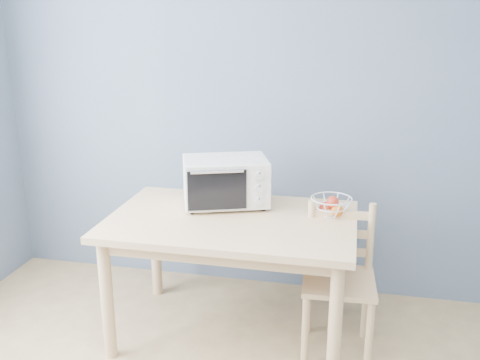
% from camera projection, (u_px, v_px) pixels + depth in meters
% --- Properties ---
extents(room, '(4.01, 4.51, 2.61)m').
position_uv_depth(room, '(167.00, 234.00, 1.39)').
color(room, tan).
rests_on(room, ground).
extents(dining_table, '(1.40, 0.90, 0.75)m').
position_uv_depth(dining_table, '(232.00, 234.00, 3.07)').
color(dining_table, tan).
rests_on(dining_table, ground).
extents(toaster_oven, '(0.58, 0.50, 0.29)m').
position_uv_depth(toaster_oven, '(222.00, 181.00, 3.20)').
color(toaster_oven, white).
rests_on(toaster_oven, dining_table).
extents(fruit_basket, '(0.30, 0.30, 0.12)m').
position_uv_depth(fruit_basket, '(332.00, 206.00, 3.06)').
color(fruit_basket, silver).
rests_on(fruit_basket, dining_table).
extents(dining_chair, '(0.42, 0.42, 0.85)m').
position_uv_depth(dining_chair, '(339.00, 282.00, 3.01)').
color(dining_chair, tan).
rests_on(dining_chair, ground).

